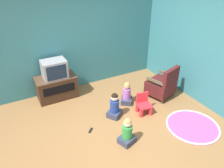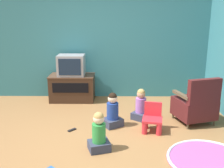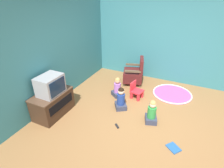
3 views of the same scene
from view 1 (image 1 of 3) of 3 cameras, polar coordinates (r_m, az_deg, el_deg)
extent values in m
plane|color=olive|center=(4.54, 1.82, -13.05)|extent=(30.00, 30.00, 0.00)
cube|color=teal|center=(5.65, -12.44, 10.80)|extent=(5.45, 0.12, 2.63)
cube|color=#382316|center=(5.67, -14.26, -0.79)|extent=(0.96, 0.53, 0.58)
cube|color=#503626|center=(5.54, -14.61, 1.69)|extent=(0.98, 0.54, 0.02)
cube|color=black|center=(5.41, -13.58, -1.43)|extent=(0.77, 0.01, 0.21)
cube|color=#939399|center=(5.41, -14.85, 3.77)|extent=(0.57, 0.42, 0.45)
cube|color=#142338|center=(5.22, -14.22, 2.87)|extent=(0.47, 0.02, 0.35)
cylinder|color=brown|center=(6.11, 11.78, -0.72)|extent=(0.04, 0.04, 0.10)
cylinder|color=brown|center=(5.73, 8.81, -2.64)|extent=(0.04, 0.04, 0.10)
cylinder|color=brown|center=(5.91, 15.72, -2.41)|extent=(0.04, 0.04, 0.10)
cylinder|color=brown|center=(5.51, 12.92, -4.53)|extent=(0.04, 0.04, 0.10)
cube|color=#4C1919|center=(5.70, 12.55, -0.70)|extent=(0.77, 0.74, 0.33)
cube|color=#4C1919|center=(5.41, 15.17, 1.80)|extent=(0.59, 0.27, 0.42)
cube|color=brown|center=(5.79, 14.34, 2.56)|extent=(0.21, 0.49, 0.05)
cube|color=brown|center=(5.36, 11.23, 0.68)|extent=(0.21, 0.49, 0.05)
cylinder|color=red|center=(4.96, 7.67, -7.35)|extent=(0.09, 0.09, 0.23)
cylinder|color=red|center=(5.05, 10.05, -6.82)|extent=(0.09, 0.09, 0.23)
cylinder|color=red|center=(5.12, 6.68, -5.99)|extent=(0.09, 0.09, 0.23)
cylinder|color=red|center=(5.20, 9.00, -5.50)|extent=(0.09, 0.09, 0.23)
cube|color=red|center=(5.03, 8.43, -5.52)|extent=(0.37, 0.36, 0.04)
cube|color=red|center=(5.05, 7.89, -3.41)|extent=(0.29, 0.09, 0.24)
cylinder|color=#A54C8C|center=(5.02, 20.30, -10.26)|extent=(1.12, 1.12, 0.01)
torus|color=silver|center=(5.02, 20.31, -10.22)|extent=(1.11, 1.11, 0.04)
cube|color=#33384C|center=(4.35, 3.90, -14.31)|extent=(0.36, 0.33, 0.13)
cylinder|color=#2D8C3F|center=(4.21, 3.99, -12.34)|extent=(0.19, 0.19, 0.27)
sphere|color=beige|center=(4.07, 4.10, -10.14)|extent=(0.16, 0.16, 0.16)
sphere|color=tan|center=(4.06, 4.11, -9.85)|extent=(0.14, 0.14, 0.14)
cube|color=#33384C|center=(4.96, 0.66, -7.71)|extent=(0.40, 0.39, 0.13)
cylinder|color=navy|center=(4.84, 0.67, -5.74)|extent=(0.20, 0.20, 0.29)
sphere|color=beige|center=(4.71, 0.69, -3.56)|extent=(0.16, 0.16, 0.16)
sphere|color=black|center=(4.70, 0.69, -3.27)|extent=(0.15, 0.15, 0.15)
cube|color=#33384C|center=(5.40, 3.79, -4.32)|extent=(0.38, 0.39, 0.13)
cylinder|color=#A566BF|center=(5.29, 3.86, -2.52)|extent=(0.19, 0.19, 0.27)
sphere|color=tan|center=(5.18, 3.94, -0.55)|extent=(0.16, 0.16, 0.16)
sphere|color=tan|center=(5.17, 3.95, -0.29)|extent=(0.14, 0.14, 0.14)
cube|color=black|center=(4.64, -5.62, -11.95)|extent=(0.14, 0.14, 0.02)
camera|label=2|loc=(2.41, 68.49, -22.21)|focal=42.00mm
camera|label=3|loc=(2.59, -63.31, 4.71)|focal=28.00mm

